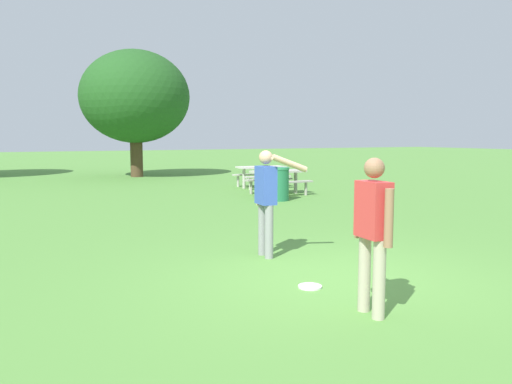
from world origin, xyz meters
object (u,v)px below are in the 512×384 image
at_px(person_catcher, 373,226).
at_px(trash_can_beside_table, 279,184).
at_px(picnic_table_near, 278,177).
at_px(tree_far_right, 135,97).
at_px(person_thrower, 267,195).
at_px(frisbee, 310,287).
at_px(picnic_table_far, 261,172).

bearing_deg(person_catcher, trash_can_beside_table, 66.53).
xyz_separation_m(picnic_table_near, tree_far_right, (-2.29, 9.12, 3.03)).
bearing_deg(person_catcher, person_thrower, 85.16).
distance_m(person_catcher, trash_can_beside_table, 9.47).
relative_size(person_thrower, tree_far_right, 0.29).
bearing_deg(tree_far_right, person_thrower, -96.81).
bearing_deg(frisbee, picnic_table_far, 65.57).
height_order(person_thrower, person_catcher, same).
bearing_deg(person_thrower, trash_can_beside_table, 59.09).
distance_m(picnic_table_far, tree_far_right, 8.07).
relative_size(person_catcher, picnic_table_near, 0.93).
xyz_separation_m(picnic_table_far, trash_can_beside_table, (-1.22, -3.50, -0.08)).
relative_size(person_catcher, trash_can_beside_table, 1.71).
bearing_deg(picnic_table_far, picnic_table_near, -103.21).
relative_size(picnic_table_near, picnic_table_far, 0.99).
xyz_separation_m(person_catcher, picnic_table_near, (4.48, 10.00, -0.38)).
xyz_separation_m(person_catcher, trash_can_beside_table, (3.77, 8.68, -0.46)).
distance_m(frisbee, tree_far_right, 18.51).
height_order(picnic_table_near, picnic_table_far, same).
distance_m(person_catcher, picnic_table_near, 10.96).
bearing_deg(trash_can_beside_table, picnic_table_near, 61.83).
relative_size(person_thrower, picnic_table_near, 0.93).
bearing_deg(picnic_table_far, person_thrower, -116.81).
height_order(picnic_table_near, tree_far_right, tree_far_right).
distance_m(person_thrower, picnic_table_far, 10.55).
bearing_deg(person_catcher, picnic_table_near, 65.89).
bearing_deg(tree_far_right, trash_can_beside_table, -81.38).
xyz_separation_m(person_catcher, picnic_table_far, (4.99, 12.18, -0.38)).
relative_size(frisbee, picnic_table_near, 0.17).
height_order(picnic_table_far, tree_far_right, tree_far_right).
distance_m(picnic_table_near, tree_far_right, 9.87).
xyz_separation_m(person_thrower, person_catcher, (-0.24, -2.78, -0.02)).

